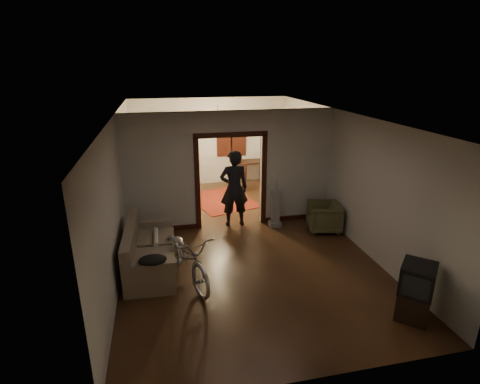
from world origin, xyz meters
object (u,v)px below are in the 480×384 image
object	(u,v)px
person	(234,188)
locker	(166,165)
bicycle	(186,256)
armchair	(324,217)
desk	(248,173)
sofa	(151,248)

from	to	relation	value
person	locker	xyz separation A→B (m)	(-1.53, 2.96, -0.10)
bicycle	armchair	world-z (taller)	bicycle
desk	person	bearing A→B (deg)	-102.42
sofa	armchair	xyz separation A→B (m)	(4.01, 0.95, -0.11)
desk	bicycle	bearing A→B (deg)	-107.30
armchair	desk	size ratio (longest dim) A/B	0.73
sofa	armchair	size ratio (longest dim) A/B	2.60
armchair	locker	distance (m)	5.18
bicycle	person	xyz separation A→B (m)	(1.36, 2.30, 0.44)
person	sofa	bearing A→B (deg)	41.46
bicycle	person	world-z (taller)	person
sofa	desk	xyz separation A→B (m)	(3.11, 4.91, -0.07)
armchair	person	bearing A→B (deg)	-97.81
locker	desk	world-z (taller)	locker
armchair	locker	xyz separation A→B (m)	(-3.55, 3.75, 0.50)
sofa	person	distance (m)	2.69
armchair	person	world-z (taller)	person
bicycle	desk	world-z (taller)	bicycle
sofa	bicycle	world-z (taller)	bicycle
armchair	person	xyz separation A→B (m)	(-2.02, 0.79, 0.60)
armchair	locker	bearing A→B (deg)	-123.06
bicycle	desk	bearing A→B (deg)	47.02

